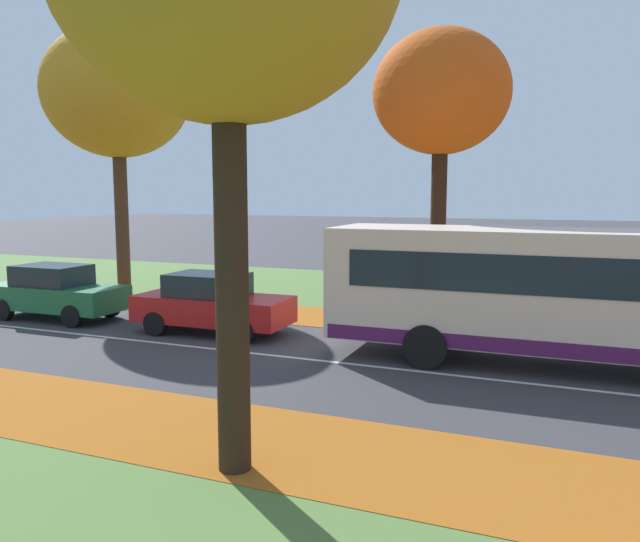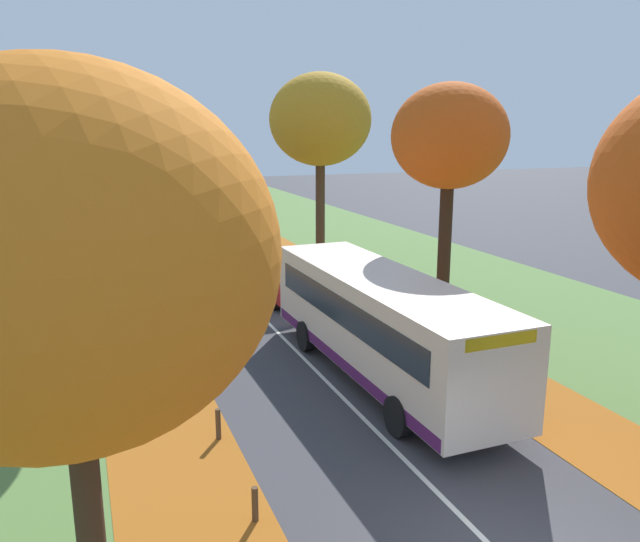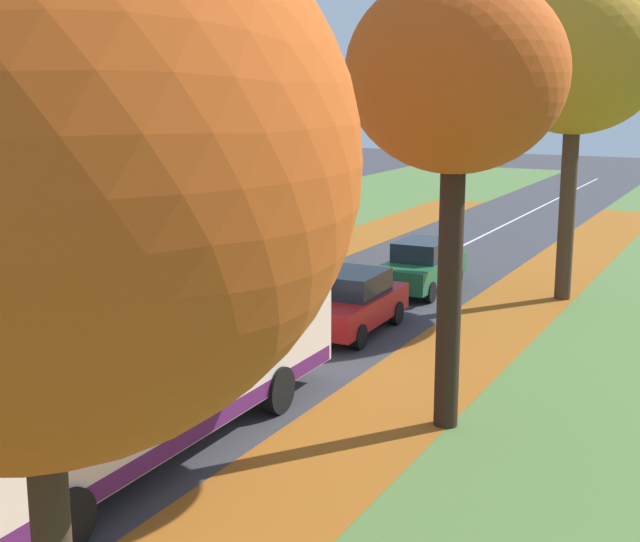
# 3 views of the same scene
# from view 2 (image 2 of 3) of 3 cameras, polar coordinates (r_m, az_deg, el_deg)

# --- Properties ---
(grass_verge_left) EXTENTS (12.00, 90.00, 0.01)m
(grass_verge_left) POSITION_cam_2_polar(r_m,az_deg,el_deg) (28.25, -26.81, -2.70)
(grass_verge_left) COLOR #517538
(grass_verge_left) RESTS_ON ground
(leaf_litter_left) EXTENTS (2.80, 60.00, 0.00)m
(leaf_litter_left) POSITION_cam_2_polar(r_m,az_deg,el_deg) (22.36, -16.36, -5.68)
(leaf_litter_left) COLOR #9E5619
(leaf_litter_left) RESTS_ON grass_verge_left
(grass_verge_right) EXTENTS (12.00, 90.00, 0.01)m
(grass_verge_right) POSITION_cam_2_polar(r_m,az_deg,el_deg) (31.97, 7.97, 0.31)
(grass_verge_right) COLOR #517538
(grass_verge_right) RESTS_ON ground
(leaf_litter_right) EXTENTS (2.80, 60.00, 0.00)m
(leaf_litter_right) POSITION_cam_2_polar(r_m,az_deg,el_deg) (24.74, 5.37, -3.39)
(leaf_litter_right) COLOR #9E5619
(leaf_litter_right) RESTS_ON grass_verge_right
(road_centre_line) EXTENTS (0.12, 80.00, 0.01)m
(road_centre_line) POSITION_cam_2_polar(r_m,az_deg,el_deg) (28.73, -8.30, -1.15)
(road_centre_line) COLOR silver
(road_centre_line) RESTS_ON ground
(tree_left_nearest) EXTENTS (4.76, 4.76, 7.75)m
(tree_left_nearest) POSITION_cam_2_polar(r_m,az_deg,el_deg) (7.37, -22.31, 1.09)
(tree_left_nearest) COLOR #382619
(tree_left_nearest) RESTS_ON ground
(tree_left_near) EXTENTS (4.47, 4.47, 8.65)m
(tree_left_near) POSITION_cam_2_polar(r_m,az_deg,el_deg) (19.09, -20.04, 11.08)
(tree_left_near) COLOR black
(tree_left_near) RESTS_ON ground
(tree_left_mid) EXTENTS (4.79, 4.79, 8.95)m
(tree_left_mid) POSITION_cam_2_polar(r_m,az_deg,el_deg) (31.92, -21.73, 11.74)
(tree_left_mid) COLOR #422D1E
(tree_left_mid) RESTS_ON ground
(tree_right_near) EXTENTS (4.01, 4.01, 8.48)m
(tree_right_near) POSITION_cam_2_polar(r_m,az_deg,el_deg) (22.24, 11.75, 11.79)
(tree_right_near) COLOR black
(tree_right_near) RESTS_ON ground
(tree_right_mid) EXTENTS (5.18, 5.18, 9.67)m
(tree_right_mid) POSITION_cam_2_polar(r_m,az_deg,el_deg) (32.43, 0.03, 13.60)
(tree_right_mid) COLOR #422D1E
(tree_right_mid) RESTS_ON ground
(bollard_second) EXTENTS (0.12, 0.12, 0.68)m
(bollard_second) POSITION_cam_2_polar(r_m,az_deg,el_deg) (12.08, -5.96, -20.45)
(bollard_second) COLOR #4C3823
(bollard_second) RESTS_ON ground
(bollard_third) EXTENTS (0.12, 0.12, 0.74)m
(bollard_third) POSITION_cam_2_polar(r_m,az_deg,el_deg) (14.82, -9.29, -13.66)
(bollard_third) COLOR #4C3823
(bollard_third) RESTS_ON ground
(bus) EXTENTS (2.76, 10.43, 2.98)m
(bus) POSITION_cam_2_polar(r_m,az_deg,el_deg) (17.56, 5.64, -4.54)
(bus) COLOR beige
(bus) RESTS_ON ground
(car_red_lead) EXTENTS (1.88, 4.25, 1.62)m
(car_red_lead) POSITION_cam_2_polar(r_m,az_deg,el_deg) (25.77, -3.48, -0.83)
(car_red_lead) COLOR #B21919
(car_red_lead) RESTS_ON ground
(car_green_following) EXTENTS (1.82, 4.22, 1.62)m
(car_green_following) POSITION_cam_2_polar(r_m,az_deg,el_deg) (30.80, -6.71, 1.40)
(car_green_following) COLOR #1E6038
(car_green_following) RESTS_ON ground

